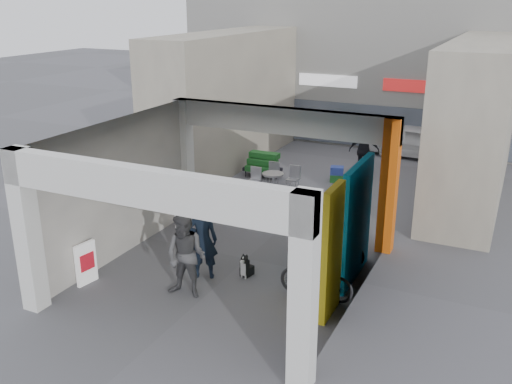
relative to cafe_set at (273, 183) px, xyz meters
The scene contains 21 objects.
ground 5.23m from the cafe_set, 73.55° to the right, with size 90.00×90.00×0.00m, color #4F4F54.
arcade_canopy 6.48m from the cafe_set, 70.90° to the right, with size 6.40×6.45×6.40m.
far_building 9.82m from the cafe_set, 80.66° to the left, with size 18.00×4.08×8.00m.
plaza_bldg_left 4.48m from the cafe_set, 140.48° to the left, with size 2.00×9.00×5.00m, color #A9A18C.
plaza_bldg_right 6.83m from the cafe_set, 22.64° to the left, with size 2.00×9.00×5.00m, color #A9A18C.
bollard_left 2.66m from the cafe_set, 94.89° to the right, with size 0.09×0.09×0.90m, color gray.
bollard_center 3.06m from the cafe_set, 61.72° to the right, with size 0.09×0.09×0.90m, color gray.
bollard_right 3.98m from the cafe_set, 37.45° to the right, with size 0.09×0.09×0.97m, color gray.
advert_board_near 7.82m from the cafe_set, 99.33° to the right, with size 0.17×0.56×1.00m.
advert_board_far 4.02m from the cafe_set, 108.41° to the right, with size 0.21×0.55×1.00m.
cafe_set is the anchor object (origin of this frame).
produce_stand 1.75m from the cafe_set, 126.40° to the left, with size 1.32×0.72×0.87m.
crate_stack 2.53m from the cafe_set, 50.72° to the left, with size 0.52×0.45×0.56m.
border_collie 6.16m from the cafe_set, 72.24° to the right, with size 0.22×0.43×0.60m.
man_with_dog 6.40m from the cafe_set, 81.07° to the right, with size 0.68×0.45×1.87m, color black.
man_back_turned 7.33m from the cafe_set, 81.27° to the right, with size 0.93×0.73×1.92m, color #444447.
man_elderly 5.06m from the cafe_set, 52.77° to the right, with size 0.77×0.50×1.57m, color #6184BC.
man_crates 3.93m from the cafe_set, 55.14° to the left, with size 1.09×0.45×1.85m, color black.
bicycle_front 5.64m from the cafe_set, 53.16° to the right, with size 0.66×1.88×0.99m, color black.
bicycle_rear 7.17m from the cafe_set, 58.79° to the right, with size 0.47×1.66×1.00m, color black.
white_van 7.38m from the cafe_set, 61.68° to the left, with size 1.55×3.86×1.32m, color silver.
Camera 1 is at (5.78, -11.64, 6.30)m, focal length 40.00 mm.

